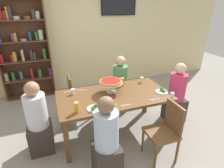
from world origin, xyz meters
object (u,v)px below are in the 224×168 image
at_px(cutlery_fork_near, 126,105).
at_px(cutlery_knife_near, 111,105).
at_px(chair_near_right, 166,129).
at_px(salad_plate_far_diner, 162,91).
at_px(diner_far_right, 120,87).
at_px(diner_near_left, 107,144).
at_px(cutlery_knife_far, 69,91).
at_px(television, 119,4).
at_px(beer_glass_amber_tall, 122,82).
at_px(dining_table, 114,99).
at_px(water_glass_clear_near, 172,95).
at_px(diner_head_west, 39,123).
at_px(beer_glass_amber_short, 77,107).
at_px(chair_far_left, 76,94).
at_px(diner_head_east, 176,97).
at_px(cutlery_spare_fork, 154,100).
at_px(water_glass_clear_far, 142,80).
at_px(deep_dish_pizza_stand, 111,82).
at_px(cutlery_fork_far, 82,90).
at_px(salad_plate_near_diner, 94,108).
at_px(water_glass_clear_spare, 73,92).
at_px(bookshelf, 24,49).

relative_size(cutlery_fork_near, cutlery_knife_near, 1.00).
bearing_deg(chair_near_right, salad_plate_far_diner, -26.55).
bearing_deg(diner_far_right, diner_near_left, -27.57).
height_order(cutlery_knife_near, cutlery_knife_far, same).
xyz_separation_m(television, salad_plate_far_diner, (-0.10, -2.28, -1.32)).
distance_m(beer_glass_amber_tall, cutlery_fork_near, 0.69).
bearing_deg(cutlery_knife_far, diner_near_left, 96.88).
relative_size(dining_table, water_glass_clear_near, 18.81).
height_order(dining_table, cutlery_knife_far, cutlery_knife_far).
bearing_deg(cutlery_knife_near, diner_head_west, 165.54).
relative_size(dining_table, chair_near_right, 2.06).
bearing_deg(beer_glass_amber_short, chair_far_left, 82.25).
distance_m(diner_head_east, cutlery_spare_fork, 0.81).
xyz_separation_m(diner_head_east, water_glass_clear_near, (-0.42, -0.38, 0.30)).
bearing_deg(diner_near_left, water_glass_clear_far, -44.30).
bearing_deg(deep_dish_pizza_stand, cutlery_knife_far, 158.55).
height_order(dining_table, deep_dish_pizza_stand, deep_dish_pizza_stand).
bearing_deg(cutlery_knife_near, chair_far_left, 108.99).
xyz_separation_m(television, cutlery_spare_fork, (-0.36, -2.46, -1.34)).
relative_size(diner_far_right, diner_head_east, 1.00).
xyz_separation_m(diner_head_west, beer_glass_amber_short, (0.53, -0.29, 0.33)).
height_order(diner_near_left, cutlery_fork_far, diner_near_left).
bearing_deg(diner_far_right, diner_head_west, -64.18).
bearing_deg(chair_near_right, dining_table, 33.43).
bearing_deg(beer_glass_amber_short, diner_near_left, -58.30).
relative_size(salad_plate_near_diner, cutlery_fork_near, 1.17).
distance_m(beer_glass_amber_tall, water_glass_clear_spare, 0.88).
bearing_deg(salad_plate_near_diner, television, 61.78).
height_order(diner_head_east, water_glass_clear_far, diner_head_east).
relative_size(chair_near_right, salad_plate_far_diner, 4.11).
bearing_deg(beer_glass_amber_tall, dining_table, -131.96).
height_order(diner_near_left, chair_near_right, diner_near_left).
xyz_separation_m(dining_table, deep_dish_pizza_stand, (-0.02, 0.11, 0.26)).
bearing_deg(water_glass_clear_near, salad_plate_near_diner, 175.74).
xyz_separation_m(bookshelf, water_glass_clear_far, (2.08, -1.71, -0.36)).
height_order(chair_near_right, deep_dish_pizza_stand, deep_dish_pizza_stand).
xyz_separation_m(chair_far_left, water_glass_clear_far, (1.17, -0.42, 0.31)).
bearing_deg(diner_near_left, salad_plate_near_diner, 4.27).
bearing_deg(cutlery_fork_far, cutlery_spare_fork, 165.48).
bearing_deg(television, beer_glass_amber_short, -122.46).
xyz_separation_m(diner_near_left, cutlery_fork_near, (0.43, 0.39, 0.25)).
bearing_deg(beer_glass_amber_tall, water_glass_clear_far, 2.30).
bearing_deg(cutlery_knife_near, beer_glass_amber_tall, 54.30).
height_order(bookshelf, cutlery_knife_near, bookshelf).
relative_size(diner_head_east, chair_far_left, 1.32).
bearing_deg(water_glass_clear_far, diner_head_east, -30.20).
height_order(beer_glass_amber_short, cutlery_fork_far, beer_glass_amber_short).
height_order(diner_head_east, chair_near_right, diner_head_east).
relative_size(diner_far_right, cutlery_fork_near, 6.39).
distance_m(chair_near_right, cutlery_fork_far, 1.48).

